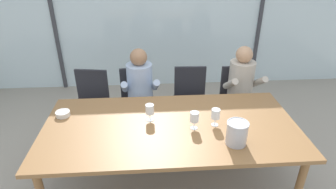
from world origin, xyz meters
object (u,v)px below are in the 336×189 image
(dining_table, at_px, (170,130))
(chair_near_curtain, at_px, (91,99))
(wine_glass_near_bucket, at_px, (194,118))
(wine_glass_center_pour, at_px, (216,114))
(chair_center, at_px, (190,95))
(chair_left_of_center, at_px, (138,96))
(chair_right_of_center, at_px, (237,95))
(wine_glass_by_left_taster, at_px, (150,110))
(person_pale_blue_shirt, at_px, (140,90))
(tasting_bowl, at_px, (63,114))
(person_beige_jumper, at_px, (243,87))
(ice_bucket_primary, at_px, (237,133))

(dining_table, distance_m, chair_near_curtain, 1.40)
(chair_near_curtain, distance_m, wine_glass_near_bucket, 1.63)
(wine_glass_center_pour, bearing_deg, chair_center, 94.55)
(chair_left_of_center, bearing_deg, chair_right_of_center, -10.56)
(wine_glass_by_left_taster, bearing_deg, person_pale_blue_shirt, 98.29)
(person_pale_blue_shirt, distance_m, tasting_bowl, 1.00)
(chair_near_curtain, distance_m, wine_glass_center_pour, 1.77)
(chair_near_curtain, xyz_separation_m, chair_left_of_center, (0.60, 0.03, 0.00))
(chair_right_of_center, xyz_separation_m, wine_glass_by_left_taster, (-1.17, -0.89, 0.34))
(tasting_bowl, bearing_deg, person_pale_blue_shirt, 39.15)
(chair_right_of_center, xyz_separation_m, wine_glass_near_bucket, (-0.76, -1.06, 0.34))
(chair_right_of_center, relative_size, wine_glass_by_left_taster, 5.07)
(person_beige_jumper, xyz_separation_m, wine_glass_near_bucket, (-0.77, -0.94, 0.17))
(wine_glass_center_pour, bearing_deg, person_beige_jumper, 58.01)
(chair_left_of_center, bearing_deg, wine_glass_near_bucket, -71.08)
(chair_near_curtain, height_order, chair_left_of_center, same)
(chair_right_of_center, xyz_separation_m, ice_bucket_primary, (-0.42, -1.31, 0.34))
(person_pale_blue_shirt, height_order, person_beige_jumper, same)
(dining_table, height_order, wine_glass_center_pour, wine_glass_center_pour)
(wine_glass_by_left_taster, height_order, wine_glass_near_bucket, same)
(chair_center, bearing_deg, chair_left_of_center, -179.50)
(dining_table, relative_size, person_beige_jumper, 2.04)
(dining_table, xyz_separation_m, ice_bucket_primary, (0.55, -0.32, 0.17))
(chair_right_of_center, bearing_deg, chair_near_curtain, 179.30)
(chair_near_curtain, relative_size, person_pale_blue_shirt, 0.73)
(person_pale_blue_shirt, bearing_deg, wine_glass_by_left_taster, -85.60)
(person_beige_jumper, height_order, tasting_bowl, person_beige_jumper)
(person_pale_blue_shirt, relative_size, wine_glass_by_left_taster, 6.91)
(chair_left_of_center, bearing_deg, chair_center, -10.11)
(person_pale_blue_shirt, distance_m, ice_bucket_primary, 1.48)
(dining_table, height_order, person_beige_jumper, person_beige_jumper)
(chair_near_curtain, xyz_separation_m, person_pale_blue_shirt, (0.65, -0.13, 0.17))
(chair_right_of_center, bearing_deg, person_pale_blue_shirt, -175.01)
(ice_bucket_primary, xyz_separation_m, wine_glass_center_pour, (-0.12, 0.29, 0.01))
(dining_table, bearing_deg, chair_right_of_center, 45.49)
(person_pale_blue_shirt, relative_size, tasting_bowl, 8.45)
(wine_glass_by_left_taster, bearing_deg, chair_right_of_center, 37.26)
(person_pale_blue_shirt, xyz_separation_m, tasting_bowl, (-0.77, -0.63, 0.08))
(wine_glass_by_left_taster, relative_size, wine_glass_center_pour, 1.00)
(dining_table, xyz_separation_m, chair_right_of_center, (0.97, 0.99, -0.17))
(chair_right_of_center, bearing_deg, person_beige_jumper, -81.78)
(wine_glass_by_left_taster, bearing_deg, chair_left_of_center, 99.68)
(chair_center, distance_m, person_pale_blue_shirt, 0.69)
(ice_bucket_primary, distance_m, wine_glass_near_bucket, 0.42)
(ice_bucket_primary, bearing_deg, wine_glass_near_bucket, 142.39)
(wine_glass_near_bucket, bearing_deg, person_pale_blue_shirt, 119.30)
(dining_table, height_order, chair_center, chair_center)
(tasting_bowl, distance_m, wine_glass_near_bucket, 1.34)
(ice_bucket_primary, xyz_separation_m, wine_glass_by_left_taster, (-0.75, 0.42, 0.01))
(person_pale_blue_shirt, height_order, ice_bucket_primary, person_pale_blue_shirt)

